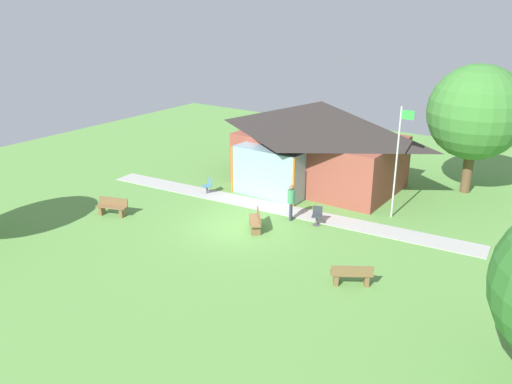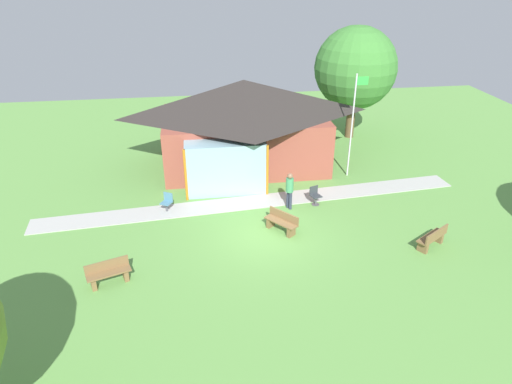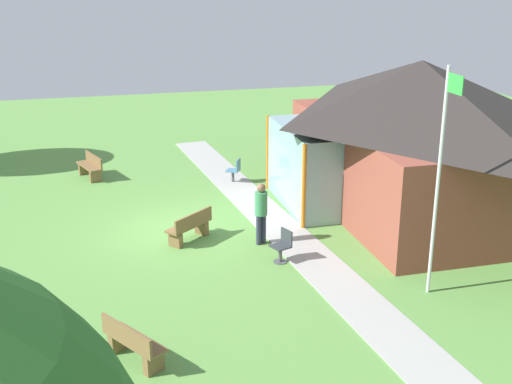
# 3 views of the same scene
# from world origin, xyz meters

# --- Properties ---
(ground_plane) EXTENTS (44.00, 44.00, 0.00)m
(ground_plane) POSITION_xyz_m (0.00, 0.00, 0.00)
(ground_plane) COLOR #609947
(pavilion) EXTENTS (9.45, 6.96, 4.65)m
(pavilion) POSITION_xyz_m (-0.03, 7.26, 2.43)
(pavilion) COLOR brown
(pavilion) RESTS_ON ground_plane
(footpath) EXTENTS (19.85, 3.09, 0.03)m
(footpath) POSITION_xyz_m (0.00, 2.93, 0.01)
(footpath) COLOR #ADADA8
(footpath) RESTS_ON ground_plane
(flagpole) EXTENTS (0.64, 0.08, 5.29)m
(flagpole) POSITION_xyz_m (5.21, 5.19, 2.93)
(flagpole) COLOR silver
(flagpole) RESTS_ON ground_plane
(bench_rear_near_path) EXTENTS (1.30, 1.43, 0.84)m
(bench_rear_near_path) POSITION_xyz_m (0.74, 0.29, 0.40)
(bench_rear_near_path) COLOR brown
(bench_rear_near_path) RESTS_ON ground_plane
(bench_mid_right) EXTENTS (1.50, 1.17, 0.84)m
(bench_mid_right) POSITION_xyz_m (6.34, -1.74, 0.40)
(bench_mid_right) COLOR brown
(bench_mid_right) RESTS_ON ground_plane
(bench_mid_left) EXTENTS (1.56, 0.91, 0.84)m
(bench_mid_left) POSITION_xyz_m (-5.88, -2.24, 0.40)
(bench_mid_left) COLOR brown
(bench_mid_left) RESTS_ON ground_plane
(patio_chair_lawn_spare) EXTENTS (0.57, 0.57, 0.86)m
(patio_chair_lawn_spare) POSITION_xyz_m (2.70, 2.37, 0.42)
(patio_chair_lawn_spare) COLOR #33383D
(patio_chair_lawn_spare) RESTS_ON ground_plane
(patio_chair_west) EXTENTS (0.60, 0.60, 0.86)m
(patio_chair_west) POSITION_xyz_m (-4.02, 2.65, 0.42)
(patio_chair_west) COLOR teal
(patio_chair_west) RESTS_ON ground_plane
(visitor_on_path) EXTENTS (0.34, 0.34, 1.74)m
(visitor_on_path) POSITION_xyz_m (1.44, 2.14, 1.02)
(visitor_on_path) COLOR #2D3347
(visitor_on_path) RESTS_ON ground_plane
(tree_behind_pavilion_right) EXTENTS (4.89, 4.89, 6.77)m
(tree_behind_pavilion_right) POSITION_xyz_m (7.13, 10.78, 4.30)
(tree_behind_pavilion_right) COLOR brown
(tree_behind_pavilion_right) RESTS_ON ground_plane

